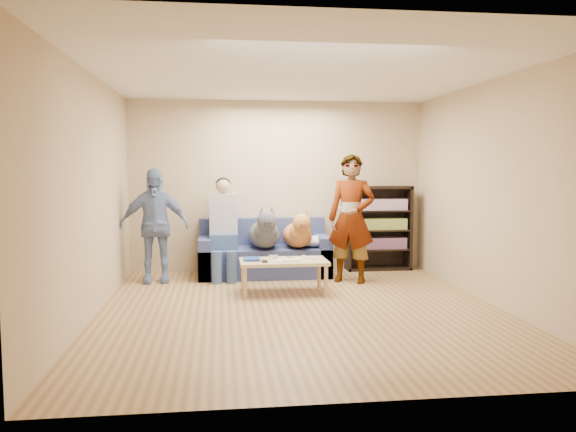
{
  "coord_description": "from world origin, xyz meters",
  "views": [
    {
      "loc": [
        -0.89,
        -6.09,
        1.59
      ],
      "look_at": [
        0.0,
        1.2,
        0.95
      ],
      "focal_mm": 35.0,
      "sensor_mm": 36.0,
      "label": 1
    }
  ],
  "objects": [
    {
      "name": "ceiling",
      "position": [
        0.0,
        0.0,
        2.6
      ],
      "size": [
        5.0,
        5.0,
        0.0
      ],
      "primitive_type": "plane",
      "rotation": [
        3.14,
        0.0,
        0.0
      ],
      "color": "white",
      "rests_on": "ground"
    },
    {
      "name": "magazine",
      "position": [
        -0.02,
        0.8,
        0.44
      ],
      "size": [
        0.22,
        0.17,
        0.01
      ],
      "primitive_type": "cube",
      "color": "#BFBB99",
      "rests_on": "coffee_table"
    },
    {
      "name": "wall_front",
      "position": [
        0.0,
        -2.5,
        1.3
      ],
      "size": [
        4.5,
        0.0,
        4.5
      ],
      "primitive_type": "plane",
      "rotation": [
        -1.57,
        0.0,
        0.0
      ],
      "color": "tan",
      "rests_on": "ground"
    },
    {
      "name": "controller_b",
      "position": [
        0.26,
        0.9,
        0.43
      ],
      "size": [
        0.09,
        0.06,
        0.03
      ],
      "primitive_type": "cube",
      "color": "white",
      "rests_on": "coffee_table"
    },
    {
      "name": "papers",
      "position": [
        -0.05,
        0.78,
        0.43
      ],
      "size": [
        0.26,
        0.2,
        0.02
      ],
      "primitive_type": "cube",
      "color": "silver",
      "rests_on": "coffee_table"
    },
    {
      "name": "headphone_cup_a",
      "position": [
        0.1,
        0.86,
        0.43
      ],
      "size": [
        0.07,
        0.07,
        0.02
      ],
      "primitive_type": "cylinder",
      "color": "white",
      "rests_on": "coffee_table"
    },
    {
      "name": "pen_orange",
      "position": [
        -0.12,
        0.72,
        0.42
      ],
      "size": [
        0.13,
        0.06,
        0.01
      ],
      "primitive_type": "cylinder",
      "rotation": [
        0.0,
        1.57,
        0.35
      ],
      "color": "#D8541E",
      "rests_on": "coffee_table"
    },
    {
      "name": "wall_right",
      "position": [
        2.25,
        0.0,
        1.3
      ],
      "size": [
        0.0,
        5.0,
        5.0
      ],
      "primitive_type": "plane",
      "rotation": [
        1.57,
        0.0,
        -1.57
      ],
      "color": "tan",
      "rests_on": "ground"
    },
    {
      "name": "headphone_cup_b",
      "position": [
        0.1,
        0.94,
        0.43
      ],
      "size": [
        0.07,
        0.07,
        0.02
      ],
      "primitive_type": "cylinder",
      "color": "white",
      "rests_on": "coffee_table"
    },
    {
      "name": "pen_black",
      "position": [
        0.02,
        1.06,
        0.42
      ],
      "size": [
        0.13,
        0.08,
        0.01
      ],
      "primitive_type": "cylinder",
      "rotation": [
        0.0,
        1.57,
        -0.52
      ],
      "color": "black",
      "rests_on": "coffee_table"
    },
    {
      "name": "person_seated",
      "position": [
        -0.84,
        1.97,
        0.77
      ],
      "size": [
        0.4,
        0.73,
        1.47
      ],
      "color": "#3E5789",
      "rests_on": "sofa"
    },
    {
      "name": "wall_back",
      "position": [
        0.0,
        2.5,
        1.3
      ],
      "size": [
        4.5,
        0.0,
        4.5
      ],
      "primitive_type": "plane",
      "rotation": [
        1.57,
        0.0,
        0.0
      ],
      "color": "tan",
      "rests_on": "ground"
    },
    {
      "name": "bookshelf",
      "position": [
        1.55,
        2.33,
        0.68
      ],
      "size": [
        1.0,
        0.34,
        1.3
      ],
      "color": "black",
      "rests_on": "ground"
    },
    {
      "name": "dog_gray",
      "position": [
        -0.26,
        1.87,
        0.66
      ],
      "size": [
        0.45,
        1.27,
        0.65
      ],
      "color": "#464950",
      "rests_on": "sofa"
    },
    {
      "name": "person_standing_left",
      "position": [
        -1.79,
        1.76,
        0.79
      ],
      "size": [
        0.95,
        0.45,
        1.58
      ],
      "primitive_type": "imported",
      "rotation": [
        0.0,
        0.0,
        0.07
      ],
      "color": "#7185B5",
      "rests_on": "ground"
    },
    {
      "name": "dog_tan",
      "position": [
        0.23,
        1.87,
        0.64
      ],
      "size": [
        0.41,
        1.16,
        0.59
      ],
      "color": "#C7643D",
      "rests_on": "sofa"
    },
    {
      "name": "coffee_table",
      "position": [
        -0.1,
        0.88,
        0.37
      ],
      "size": [
        1.1,
        0.6,
        0.42
      ],
      "color": "tan",
      "rests_on": "ground"
    },
    {
      "name": "controller_a",
      "position": [
        0.18,
        0.98,
        0.43
      ],
      "size": [
        0.04,
        0.13,
        0.03
      ],
      "primitive_type": "cube",
      "color": "white",
      "rests_on": "coffee_table"
    },
    {
      "name": "held_controller",
      "position": [
        0.71,
        1.23,
        1.05
      ],
      "size": [
        0.05,
        0.12,
        0.03
      ],
      "primitive_type": "cube",
      "rotation": [
        0.0,
        0.0,
        -0.09
      ],
      "color": "silver",
      "rests_on": "person_standing_right"
    },
    {
      "name": "notebook_blue",
      "position": [
        -0.5,
        0.93,
        0.43
      ],
      "size": [
        0.2,
        0.26,
        0.03
      ],
      "primitive_type": "cube",
      "color": "navy",
      "rests_on": "coffee_table"
    },
    {
      "name": "ground",
      "position": [
        0.0,
        0.0,
        0.0
      ],
      "size": [
        5.0,
        5.0,
        0.0
      ],
      "primitive_type": "plane",
      "color": "#91633D",
      "rests_on": "ground"
    },
    {
      "name": "sofa",
      "position": [
        -0.25,
        2.1,
        0.28
      ],
      "size": [
        1.9,
        0.85,
        0.82
      ],
      "color": "#515B93",
      "rests_on": "ground"
    },
    {
      "name": "blanket",
      "position": [
        0.47,
        1.97,
        0.51
      ],
      "size": [
        0.46,
        0.39,
        0.16
      ],
      "primitive_type": "ellipsoid",
      "color": "silver",
      "rests_on": "sofa"
    },
    {
      "name": "wallet",
      "position": [
        -0.35,
        0.76,
        0.43
      ],
      "size": [
        0.07,
        0.12,
        0.02
      ],
      "primitive_type": "cube",
      "color": "black",
      "rests_on": "coffee_table"
    },
    {
      "name": "wall_left",
      "position": [
        -2.25,
        0.0,
        1.3
      ],
      "size": [
        0.0,
        5.0,
        5.0
      ],
      "primitive_type": "plane",
      "rotation": [
        1.57,
        0.0,
        1.57
      ],
      "color": "tan",
      "rests_on": "ground"
    },
    {
      "name": "camera_silver",
      "position": [
        -0.22,
        1.0,
        0.45
      ],
      "size": [
        0.11,
        0.06,
        0.05
      ],
      "primitive_type": "cube",
      "color": "silver",
      "rests_on": "coffee_table"
    },
    {
      "name": "person_standing_right",
      "position": [
        0.91,
        1.43,
        0.89
      ],
      "size": [
        0.76,
        0.66,
        1.77
      ],
      "primitive_type": "imported",
      "rotation": [
        0.0,
        0.0,
        -0.44
      ],
      "color": "gray",
      "rests_on": "ground"
    }
  ]
}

